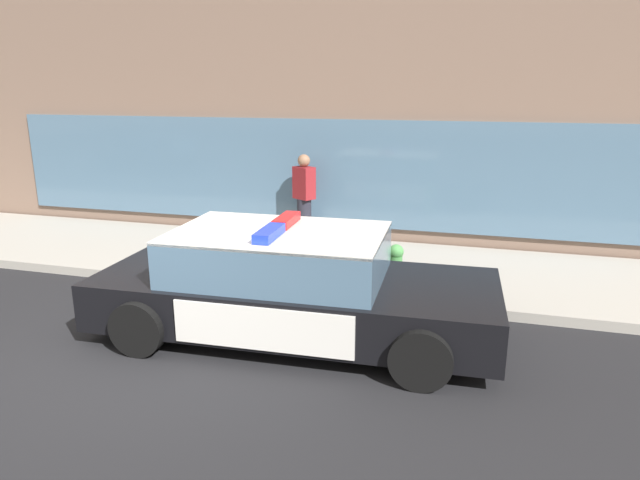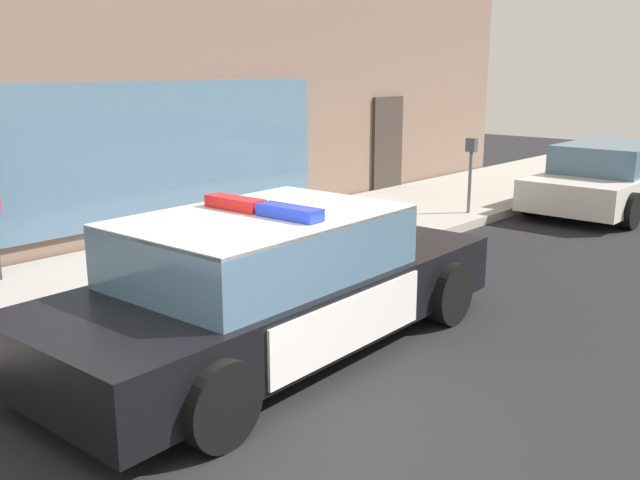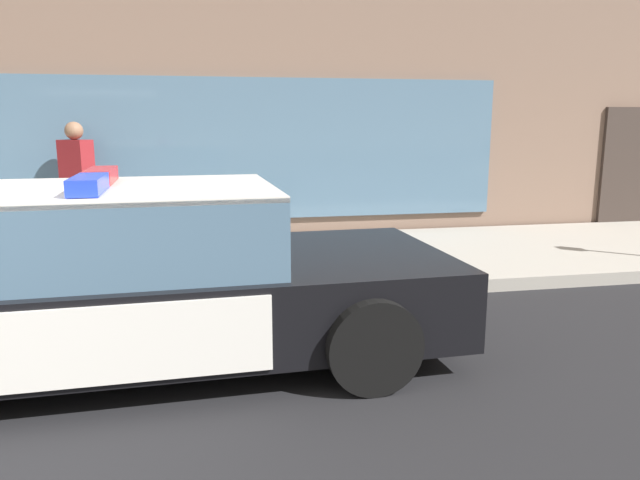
{
  "view_description": "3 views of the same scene",
  "coord_description": "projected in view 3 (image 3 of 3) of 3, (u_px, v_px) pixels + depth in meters",
  "views": [
    {
      "loc": [
        3.82,
        -5.12,
        3.11
      ],
      "look_at": [
        1.86,
        1.75,
        1.16
      ],
      "focal_mm": 31.6,
      "sensor_mm": 36.0,
      "label": 1
    },
    {
      "loc": [
        -2.92,
        -3.39,
        2.69
      ],
      "look_at": [
        3.17,
        2.02,
        0.69
      ],
      "focal_mm": 39.47,
      "sensor_mm": 36.0,
      "label": 2
    },
    {
      "loc": [
        2.26,
        -3.39,
        1.86
      ],
      "look_at": [
        3.37,
        2.26,
        0.71
      ],
      "focal_mm": 33.25,
      "sensor_mm": 36.0,
      "label": 3
    }
  ],
  "objects": [
    {
      "name": "storefront_building",
      "position": [
        229.0,
        7.0,
        12.81
      ],
      "size": [
        21.6,
        9.37,
        8.59
      ],
      "color": "#7A6051",
      "rests_on": "ground"
    },
    {
      "name": "pedestrian_on_sidewalk",
      "position": [
        78.0,
        185.0,
        8.07
      ],
      "size": [
        0.48,
        0.43,
        1.71
      ],
      "rotation": [
        0.0,
        0.0,
        4.16
      ],
      "color": "#23232D",
      "rests_on": "sidewalk"
    },
    {
      "name": "fire_hydrant",
      "position": [
        252.0,
        251.0,
        6.31
      ],
      "size": [
        0.34,
        0.39,
        0.73
      ],
      "color": "#4C994C",
      "rests_on": "sidewalk"
    },
    {
      "name": "sidewalk",
      "position": [
        15.0,
        274.0,
        7.06
      ],
      "size": [
        48.0,
        3.15,
        0.15
      ],
      "primitive_type": "cube",
      "color": "#A39E93",
      "rests_on": "ground"
    },
    {
      "name": "police_cruiser",
      "position": [
        122.0,
        278.0,
        4.56
      ],
      "size": [
        5.09,
        2.29,
        1.49
      ],
      "rotation": [
        0.0,
        0.0,
        0.04
      ],
      "color": "black",
      "rests_on": "ground"
    }
  ]
}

